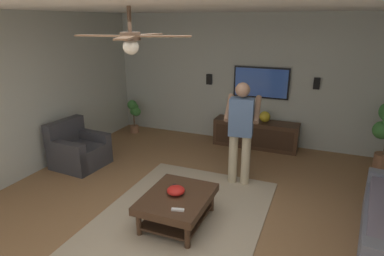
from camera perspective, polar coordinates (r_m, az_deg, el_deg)
ground_plane at (r=4.33m, az=-1.86°, el=-17.29°), size 8.41×8.41×0.00m
wall_back_tv at (r=7.02m, az=10.06°, el=8.24°), size 0.10×6.23×2.66m
area_rug at (r=4.62m, az=-1.46°, el=-14.64°), size 2.71×2.10×0.01m
armchair at (r=6.26m, az=-19.11°, el=-3.77°), size 0.86×0.86×0.82m
coffee_table at (r=4.31m, az=-2.58°, el=-12.73°), size 1.00×0.80×0.40m
media_console at (r=6.91m, az=10.94°, el=-1.02°), size 0.45×1.70×0.55m
tv at (r=6.89m, az=11.87°, el=7.71°), size 0.05×1.12×0.63m
person_standing at (r=5.12m, az=8.47°, el=0.02°), size 0.58×0.59×1.64m
potted_plant_short at (r=7.74m, az=-9.97°, el=2.83°), size 0.29×0.32×0.76m
bowl at (r=4.26m, az=-2.81°, el=-10.76°), size 0.23×0.23×0.10m
remote_white at (r=3.95m, az=-2.48°, el=-13.96°), size 0.08×0.16×0.02m
remote_black at (r=4.42m, az=-3.30°, el=-10.20°), size 0.15×0.06×0.02m
vase_round at (r=6.79m, az=12.51°, el=1.93°), size 0.22×0.22×0.22m
wall_speaker_left at (r=6.78m, az=20.81°, el=7.23°), size 0.06×0.12×0.22m
wall_speaker_right at (r=7.18m, az=3.00°, el=8.43°), size 0.06×0.12×0.22m
ceiling_fan at (r=3.40m, az=-10.38°, el=14.91°), size 1.17×1.19×0.46m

